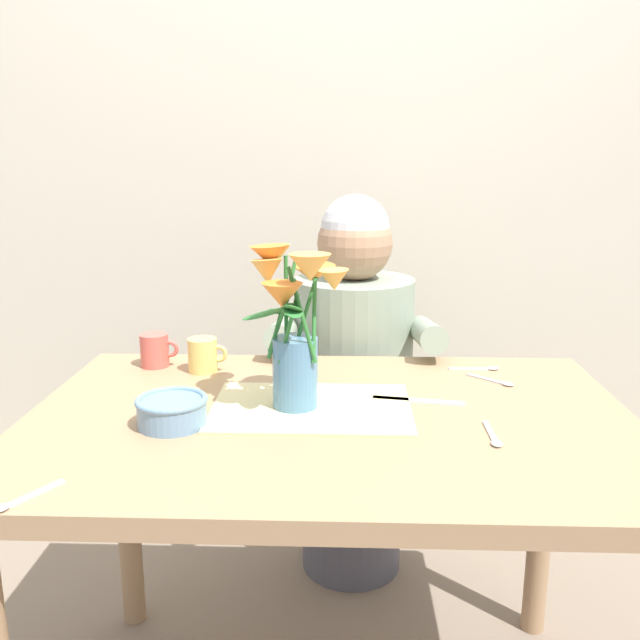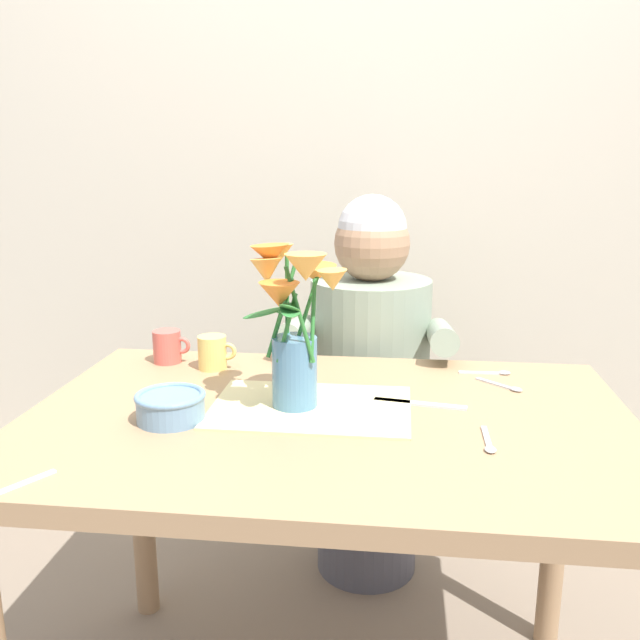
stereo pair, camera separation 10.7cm
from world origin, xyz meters
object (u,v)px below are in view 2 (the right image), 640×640
at_px(seated_person, 369,394).
at_px(coffee_cup, 213,352).
at_px(ceramic_bowl, 171,406).
at_px(dinner_knife, 420,404).
at_px(flower_vase, 293,317).
at_px(tea_cup, 168,346).

distance_m(seated_person, coffee_cup, 0.55).
xyz_separation_m(seated_person, ceramic_bowl, (-0.35, -0.68, 0.21)).
bearing_deg(dinner_knife, seated_person, 112.47).
height_order(flower_vase, coffee_cup, flower_vase).
distance_m(ceramic_bowl, coffee_cup, 0.33).
bearing_deg(ceramic_bowl, seated_person, 62.62).
distance_m(ceramic_bowl, tea_cup, 0.39).
distance_m(dinner_knife, tea_cup, 0.65).
bearing_deg(coffee_cup, tea_cup, 163.73).
height_order(flower_vase, dinner_knife, flower_vase).
height_order(dinner_knife, tea_cup, tea_cup).
relative_size(flower_vase, coffee_cup, 3.56).
bearing_deg(seated_person, flower_vase, -100.37).
distance_m(flower_vase, ceramic_bowl, 0.29).
bearing_deg(tea_cup, coffee_cup, -16.27).
xyz_separation_m(dinner_knife, coffee_cup, (-0.49, 0.19, 0.04)).
relative_size(seated_person, coffee_cup, 12.20).
distance_m(seated_person, flower_vase, 0.71).
xyz_separation_m(seated_person, coffee_cup, (-0.36, -0.35, 0.22)).
xyz_separation_m(tea_cup, coffee_cup, (0.12, -0.04, 0.00)).
bearing_deg(flower_vase, coffee_cup, 134.25).
relative_size(seated_person, flower_vase, 3.43).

